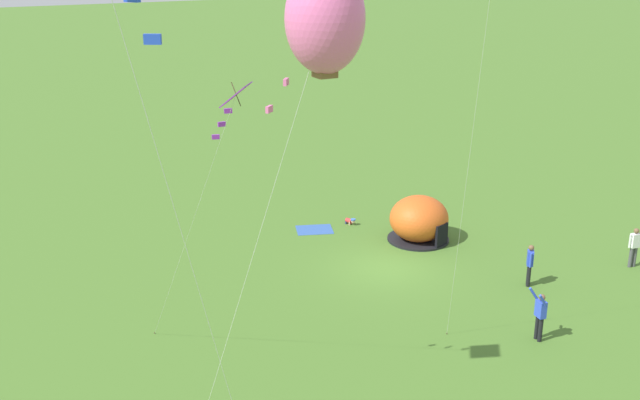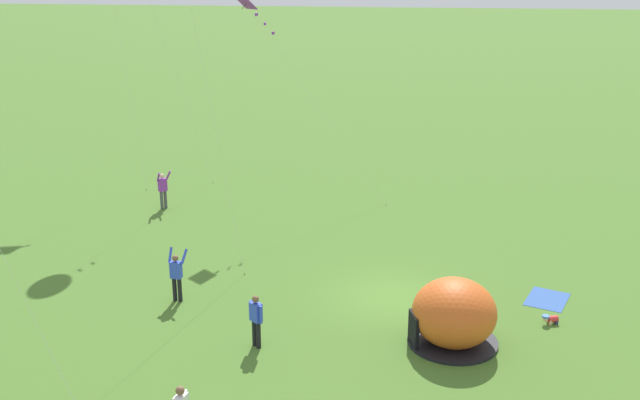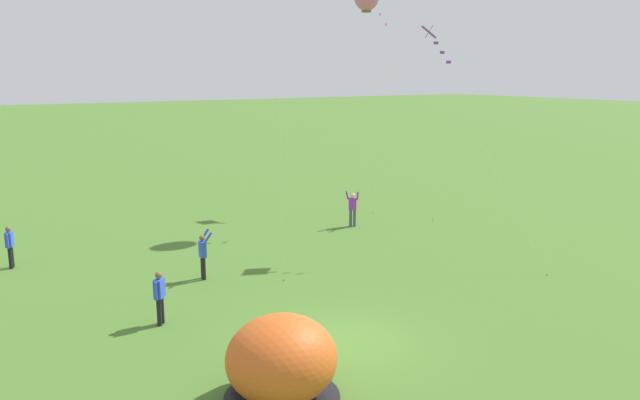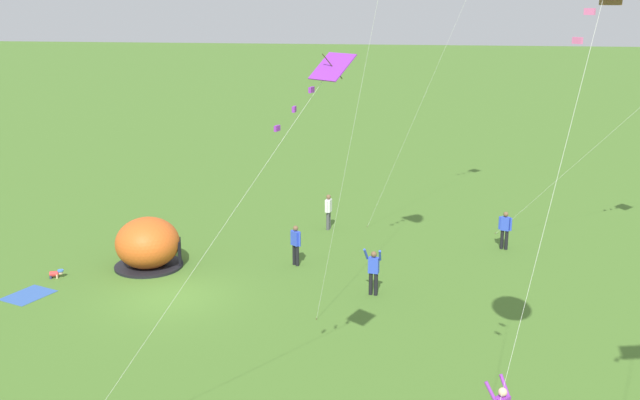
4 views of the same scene
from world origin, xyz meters
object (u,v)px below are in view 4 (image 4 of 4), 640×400
(popup_tent, at_px, (148,244))
(person_arms_raised, at_px, (374,270))
(person_with_toddler, at_px, (328,210))
(person_near_tent, at_px, (296,243))
(kite_purple, at_px, (318,85))
(toddler_crawling, at_px, (56,273))
(person_far_back, at_px, (505,228))

(popup_tent, relative_size, person_arms_raised, 1.49)
(person_with_toddler, bearing_deg, popup_tent, -47.29)
(popup_tent, height_order, person_near_tent, popup_tent)
(popup_tent, height_order, kite_purple, kite_purple)
(toddler_crawling, bearing_deg, person_with_toddler, 128.56)
(person_with_toddler, distance_m, person_arms_raised, 8.33)
(person_near_tent, relative_size, kite_purple, 0.18)
(popup_tent, bearing_deg, person_near_tent, 99.96)
(person_far_back, bearing_deg, popup_tent, -73.55)
(kite_purple, bearing_deg, person_with_toddler, -173.28)
(toddler_crawling, xyz_separation_m, person_arms_raised, (-0.01, 12.62, 0.82))
(toddler_crawling, xyz_separation_m, person_with_toddler, (-7.89, 9.89, 0.79))
(toddler_crawling, xyz_separation_m, kite_purple, (10.66, 12.08, 8.88))
(person_with_toddler, relative_size, kite_purple, 0.18)
(popup_tent, xyz_separation_m, person_far_back, (-4.36, 14.76, -0.03))
(person_arms_raised, xyz_separation_m, kite_purple, (10.67, -0.54, 8.06))
(kite_purple, bearing_deg, toddler_crawling, -131.43)
(toddler_crawling, relative_size, person_arms_raised, 0.29)
(popup_tent, distance_m, person_far_back, 15.39)
(toddler_crawling, height_order, person_arms_raised, person_arms_raised)
(toddler_crawling, xyz_separation_m, person_near_tent, (-2.77, 9.20, 0.79))
(person_far_back, relative_size, person_arms_raised, 0.91)
(toddler_crawling, bearing_deg, kite_purple, 48.57)
(person_arms_raised, distance_m, kite_purple, 13.38)
(person_near_tent, height_order, kite_purple, kite_purple)
(person_near_tent, bearing_deg, toddler_crawling, -73.26)
(popup_tent, bearing_deg, person_far_back, 106.45)
(person_far_back, height_order, kite_purple, kite_purple)
(person_arms_raised, relative_size, kite_purple, 0.19)
(toddler_crawling, height_order, person_near_tent, person_near_tent)
(popup_tent, xyz_separation_m, person_near_tent, (-1.05, 5.99, -0.03))
(person_far_back, relative_size, kite_purple, 0.18)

